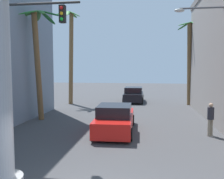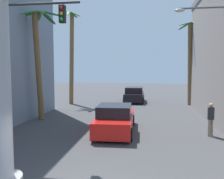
# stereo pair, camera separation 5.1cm
# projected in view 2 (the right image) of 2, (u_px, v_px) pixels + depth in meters

# --- Properties ---
(ground_plane) EXTENTS (85.75, 85.75, 0.00)m
(ground_plane) POSITION_uv_depth(u_px,v_px,m) (120.00, 124.00, 15.94)
(ground_plane) COLOR #424244
(street_lamp) EXTENTS (2.82, 0.28, 6.98)m
(street_lamp) POSITION_uv_depth(u_px,v_px,m) (216.00, 55.00, 13.67)
(street_lamp) COLOR #59595E
(street_lamp) RESTS_ON ground
(traffic_light_mast) EXTENTS (4.95, 0.32, 6.28)m
(traffic_light_mast) POSITION_uv_depth(u_px,v_px,m) (2.00, 48.00, 10.60)
(traffic_light_mast) COLOR #333333
(traffic_light_mast) RESTS_ON ground
(car_lead) EXTENTS (2.16, 4.98, 1.56)m
(car_lead) POSITION_uv_depth(u_px,v_px,m) (115.00, 120.00, 13.83)
(car_lead) COLOR black
(car_lead) RESTS_ON ground
(car_far) EXTENTS (2.04, 4.27, 1.56)m
(car_far) POSITION_uv_depth(u_px,v_px,m) (134.00, 95.00, 26.14)
(car_far) COLOR black
(car_far) RESTS_ON ground
(palm_tree_far_right) EXTENTS (2.79, 2.80, 7.93)m
(palm_tree_far_right) POSITION_uv_depth(u_px,v_px,m) (190.00, 58.00, 23.64)
(palm_tree_far_right) COLOR brown
(palm_tree_far_right) RESTS_ON ground
(palm_tree_far_left) EXTENTS (2.44, 2.46, 9.15)m
(palm_tree_far_left) POSITION_uv_depth(u_px,v_px,m) (71.00, 52.00, 24.59)
(palm_tree_far_left) COLOR brown
(palm_tree_far_left) RESTS_ON ground
(palm_tree_mid_left) EXTENTS (3.20, 3.02, 7.40)m
(palm_tree_mid_left) POSITION_uv_depth(u_px,v_px,m) (39.00, 52.00, 16.63)
(palm_tree_mid_left) COLOR brown
(palm_tree_mid_left) RESTS_ON ground
(pedestrian_mid_right) EXTENTS (0.48, 0.48, 1.74)m
(pedestrian_mid_right) POSITION_uv_depth(u_px,v_px,m) (211.00, 117.00, 12.96)
(pedestrian_mid_right) COLOR gray
(pedestrian_mid_right) RESTS_ON ground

